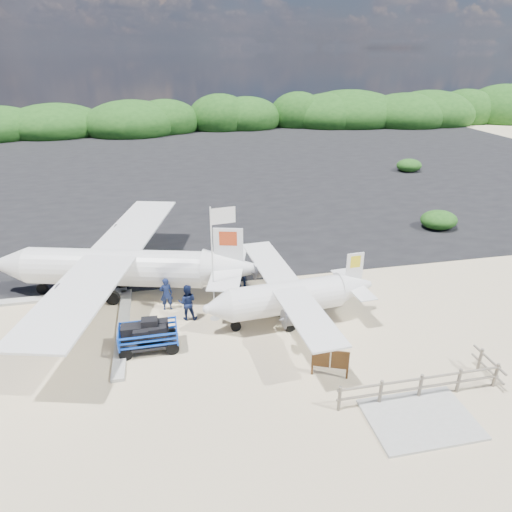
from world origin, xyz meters
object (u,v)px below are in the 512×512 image
(crew_c, at_px, (242,272))
(aircraft_small, at_px, (111,157))
(flagpole, at_px, (215,318))
(aircraft_large, at_px, (363,187))
(crew_b, at_px, (187,302))
(crew_a, at_px, (166,294))
(signboard, at_px, (329,376))
(baggage_cart, at_px, (150,349))

(crew_c, height_order, aircraft_small, crew_c)
(flagpole, relative_size, aircraft_large, 0.34)
(crew_b, bearing_deg, flagpole, 178.51)
(crew_a, distance_m, crew_c, 4.08)
(crew_a, bearing_deg, signboard, 127.75)
(flagpole, relative_size, crew_b, 3.12)
(baggage_cart, height_order, crew_c, crew_c)
(crew_b, xyz_separation_m, crew_c, (2.94, 2.38, 0.08))
(baggage_cart, height_order, signboard, baggage_cart)
(crew_a, distance_m, crew_b, 1.39)
(flagpole, relative_size, crew_c, 2.85)
(signboard, height_order, crew_b, crew_b)
(aircraft_small, bearing_deg, baggage_cart, 92.79)
(baggage_cart, height_order, aircraft_small, aircraft_small)
(crew_a, relative_size, crew_c, 0.87)
(signboard, distance_m, crew_b, 7.17)
(crew_b, xyz_separation_m, aircraft_small, (-6.24, 36.04, -0.86))
(baggage_cart, relative_size, signboard, 1.73)
(flagpole, height_order, signboard, flagpole)
(baggage_cart, distance_m, flagpole, 3.43)
(signboard, xyz_separation_m, aircraft_large, (11.84, 23.81, 0.00))
(crew_c, xyz_separation_m, aircraft_large, (13.81, 16.29, -0.94))
(flagpole, bearing_deg, crew_b, 169.01)
(aircraft_small, bearing_deg, signboard, 101.17)
(flagpole, bearing_deg, signboard, -52.82)
(crew_c, xyz_separation_m, aircraft_small, (-9.18, 33.66, -0.94))
(baggage_cart, relative_size, crew_b, 1.48)
(crew_a, xyz_separation_m, aircraft_large, (17.67, 17.62, -0.82))
(baggage_cart, distance_m, crew_a, 3.30)
(crew_c, bearing_deg, signboard, 116.29)
(crew_a, height_order, aircraft_small, crew_a)
(signboard, relative_size, crew_c, 0.78)
(crew_a, distance_m, aircraft_small, 35.41)
(flagpole, distance_m, signboard, 6.16)
(crew_b, bearing_deg, crew_a, -39.40)
(flagpole, height_order, crew_b, flagpole)
(crew_c, bearing_deg, aircraft_large, -118.69)
(flagpole, xyz_separation_m, aircraft_large, (15.56, 18.90, 0.00))
(baggage_cart, distance_m, signboard, 7.32)
(crew_b, distance_m, aircraft_small, 36.59)
(baggage_cart, xyz_separation_m, crew_c, (4.66, 4.43, 0.94))
(flagpole, xyz_separation_m, crew_c, (1.75, 2.61, 0.94))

